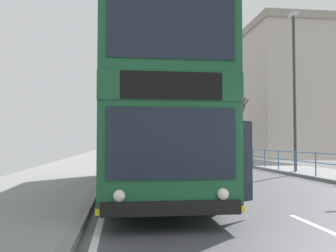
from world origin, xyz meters
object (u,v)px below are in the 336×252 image
at_px(street_lamp_far_side, 294,79).
at_px(bare_tree_far_01, 210,131).
at_px(background_building_00, 292,93).
at_px(double_decker_bus_main, 148,115).
at_px(bare_tree_far_00, 241,121).

relative_size(street_lamp_far_side, bare_tree_far_01, 1.37).
bearing_deg(street_lamp_far_side, background_building_00, 64.92).
xyz_separation_m(double_decker_bus_main, background_building_00, (16.13, 24.23, 4.18)).
bearing_deg(bare_tree_far_01, street_lamp_far_side, -94.01).
relative_size(street_lamp_far_side, background_building_00, 0.60).
relative_size(double_decker_bus_main, bare_tree_far_01, 1.86).
height_order(double_decker_bus_main, background_building_00, background_building_00).
xyz_separation_m(double_decker_bus_main, street_lamp_far_side, (7.56, 5.92, 2.28)).
bearing_deg(bare_tree_far_01, background_building_00, -45.18).
relative_size(bare_tree_far_00, bare_tree_far_01, 1.04).
xyz_separation_m(street_lamp_far_side, background_building_00, (8.57, 18.31, 1.90)).
xyz_separation_m(double_decker_bus_main, bare_tree_far_01, (9.32, 31.08, 0.51)).
height_order(bare_tree_far_00, bare_tree_far_01, bare_tree_far_00).
height_order(street_lamp_far_side, background_building_00, background_building_00).
height_order(street_lamp_far_side, bare_tree_far_00, street_lamp_far_side).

